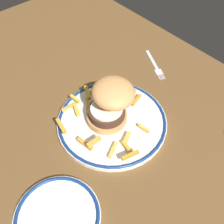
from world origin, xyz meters
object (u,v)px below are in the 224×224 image
Objects in this scene: burger at (110,103)px; fork at (155,65)px; dinner_plate at (112,121)px; side_plate at (57,217)px.

burger is 27.56cm from fork.
fork is (-8.55, 25.74, -0.66)cm from dinner_plate.
burger is at bearing 170.59° from dinner_plate.
burger is (-1.01, 0.17, 6.30)cm from dinner_plate.
fork is at bearing 111.54° from side_plate.
side_plate is at bearing -68.46° from fork.
dinner_plate is at bearing -9.41° from burger.
fork is (-7.54, 25.58, -6.95)cm from burger.
burger is 0.94× the size of fork.
dinner_plate is 1.61× the size of side_plate.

